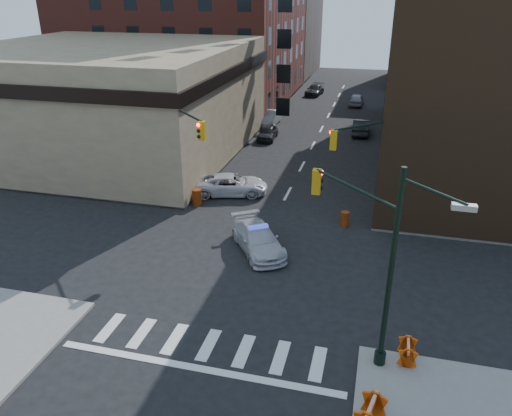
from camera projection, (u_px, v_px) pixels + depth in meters
The scene contains 27 objects.
ground at pixel (251, 263), 26.45m from camera, with size 140.00×140.00×0.00m, color black.
sidewalk_nw at pixel (138, 106), 60.61m from camera, with size 34.00×54.50×0.15m, color gray.
bank_building at pixel (110, 99), 43.07m from camera, with size 22.00×22.00×9.00m, color tan.
commercial_row_ne at pixel (476, 73), 40.53m from camera, with size 14.00×34.00×14.00m, color #452E1B.
filler_nw at pixel (254, 22), 81.64m from camera, with size 20.00×18.00×16.00m, color brown.
filler_ne at pixel (448, 42), 72.09m from camera, with size 16.00×16.00×12.00m, color maroon.
signal_pole_se at pixel (371, 249), 18.31m from camera, with size 5.40×5.27×8.00m.
signal_pole_nw at pixel (182, 148), 30.73m from camera, with size 3.58×3.67×8.00m.
signal_pole_ne at pixel (375, 163), 28.08m from camera, with size 3.67×3.58×8.00m.
tree_ne_near at pixel (401, 103), 46.31m from camera, with size 3.00×3.00×4.85m.
tree_ne_far at pixel (400, 87), 53.38m from camera, with size 3.00×3.00×4.85m.
police_car at pixel (258, 239), 27.46m from camera, with size 1.99×4.91×1.42m, color silver.
pickup at pixel (231, 184), 34.96m from camera, with size 2.37×5.14×1.43m, color silver.
parked_car_wnear at pixel (267, 132), 47.53m from camera, with size 1.56×3.87×1.32m, color black.
parked_car_wfar at pixel (271, 118), 52.66m from camera, with size 1.53×4.37×1.44m, color gray.
parked_car_wdeep at pixel (315, 90), 66.88m from camera, with size 1.85×4.55×1.32m, color black.
parked_car_enear at pixel (361, 127), 49.15m from camera, with size 1.55×4.45×1.47m, color black.
parked_car_efar at pixel (357, 100), 61.05m from camera, with size 1.64×4.08×1.39m, color #97989F.
pedestrian_a at pixel (133, 188), 33.59m from camera, with size 0.63×0.41×1.72m, color black.
pedestrian_b at pixel (136, 187), 33.50m from camera, with size 0.90×0.70×1.85m, color black.
pedestrian_c at pixel (120, 175), 36.18m from camera, with size 0.92×0.38×1.56m, color #1E242E.
barrel_road at pixel (345, 219), 30.39m from camera, with size 0.52×0.52×0.93m, color #D14E09.
barrel_bank at pixel (197, 197), 33.26m from camera, with size 0.62×0.62×1.11m, color #C76209.
barricade_se_a at pixel (407, 352), 19.23m from camera, with size 1.08×0.54×0.81m, color #CA6309, non-canonical shape.
barricade_se_b at pixel (370, 415), 16.29m from camera, with size 1.32×0.66×0.99m, color red, non-canonical shape.
barricade_nw_a at pixel (148, 186), 35.01m from camera, with size 1.26×0.63×0.94m, color #DF530A, non-canonical shape.
barricade_nw_b at pixel (111, 187), 34.92m from camera, with size 1.17×0.58×0.87m, color #DE430A, non-canonical shape.
Camera 1 is at (5.96, -22.16, 13.47)m, focal length 35.00 mm.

